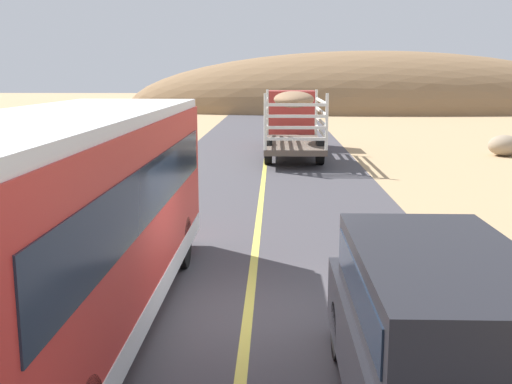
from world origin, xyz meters
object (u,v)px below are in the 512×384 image
object	(u,v)px
suv_near	(437,329)
boulder_mid_field	(504,145)
bus	(66,219)
livestock_truck	(292,115)

from	to	relation	value
suv_near	boulder_mid_field	size ratio (longest dim) A/B	3.13
suv_near	bus	bearing A→B (deg)	155.32
bus	boulder_mid_field	size ratio (longest dim) A/B	6.77
bus	boulder_mid_field	xyz separation A→B (m)	(13.66, 20.75, -1.26)
suv_near	bus	xyz separation A→B (m)	(-4.67, 2.15, 0.66)
bus	suv_near	bearing A→B (deg)	-24.68
livestock_truck	bus	xyz separation A→B (m)	(-3.74, -22.07, -0.04)
livestock_truck	boulder_mid_field	world-z (taller)	livestock_truck
livestock_truck	boulder_mid_field	size ratio (longest dim) A/B	6.57
bus	livestock_truck	bearing A→B (deg)	80.38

